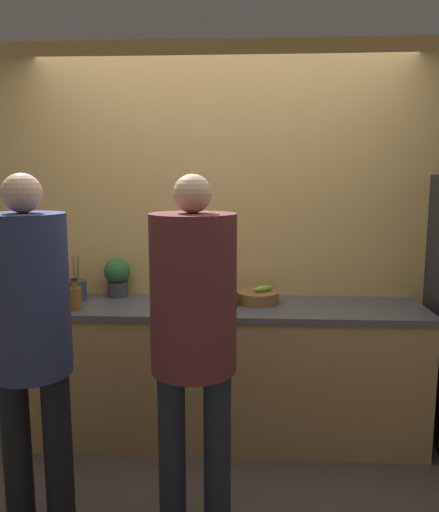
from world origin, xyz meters
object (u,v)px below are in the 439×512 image
at_px(bottle_dark, 59,286).
at_px(bottle_amber, 75,297).
at_px(person_left, 30,329).
at_px(cup_black, 231,300).
at_px(person_center, 194,322).
at_px(utensil_crock, 77,289).
at_px(potted_plant, 117,276).
at_px(fruit_bowl, 258,297).

height_order(bottle_dark, bottle_amber, bottle_amber).
xyz_separation_m(person_left, bottle_amber, (-0.09, 0.84, -0.06)).
relative_size(bottle_dark, cup_black, 1.89).
distance_m(person_left, cup_black, 1.30).
bearing_deg(person_center, bottle_amber, 137.12).
distance_m(utensil_crock, potted_plant, 0.28).
bearing_deg(person_center, bottle_dark, 133.79).
distance_m(fruit_bowl, bottle_dark, 1.37).
height_order(utensil_crock, potted_plant, utensil_crock).
bearing_deg(bottle_dark, cup_black, -10.39).
distance_m(bottle_amber, cup_black, 0.97).
bearing_deg(utensil_crock, fruit_bowl, -1.35).
distance_m(bottle_dark, bottle_amber, 0.40).
bearing_deg(person_left, potted_plant, 85.93).
relative_size(person_center, potted_plant, 6.49).
xyz_separation_m(bottle_dark, cup_black, (1.19, -0.22, -0.02)).
distance_m(person_left, bottle_amber, 0.85).
distance_m(person_center, potted_plant, 1.29).
height_order(person_left, fruit_bowl, person_left).
height_order(cup_black, potted_plant, potted_plant).
bearing_deg(cup_black, person_left, -132.42).
xyz_separation_m(fruit_bowl, bottle_dark, (-1.36, 0.10, 0.03)).
bearing_deg(potted_plant, cup_black, -17.40).
height_order(person_left, utensil_crock, person_left).
relative_size(utensil_crock, bottle_amber, 1.49).
relative_size(fruit_bowl, potted_plant, 1.03).
bearing_deg(utensil_crock, cup_black, -7.84).
bearing_deg(utensil_crock, bottle_dark, 153.70).
distance_m(person_center, bottle_dark, 1.51).
bearing_deg(potted_plant, person_left, -94.07).
bearing_deg(person_center, person_left, -173.58).
distance_m(bottle_dark, potted_plant, 0.41).
bearing_deg(bottle_dark, bottle_amber, -55.44).
height_order(utensil_crock, cup_black, utensil_crock).
xyz_separation_m(bottle_dark, potted_plant, (0.40, 0.03, 0.07)).
bearing_deg(person_left, person_center, 6.42).
bearing_deg(fruit_bowl, potted_plant, 172.15).
height_order(person_left, bottle_dark, person_left).
relative_size(person_center, fruit_bowl, 6.28).
height_order(person_center, utensil_crock, person_center).
xyz_separation_m(utensil_crock, potted_plant, (0.25, 0.10, 0.07)).
relative_size(person_center, bottle_amber, 8.70).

